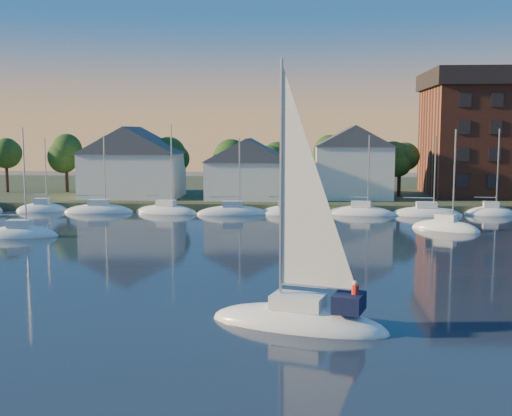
# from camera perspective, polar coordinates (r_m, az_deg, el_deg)

# --- Properties ---
(ground) EXTENTS (260.00, 260.00, 0.00)m
(ground) POSITION_cam_1_polar(r_m,az_deg,el_deg) (30.01, 1.67, -12.57)
(ground) COLOR black
(ground) RESTS_ON ground
(shoreline_land) EXTENTS (160.00, 50.00, 2.00)m
(shoreline_land) POSITION_cam_1_polar(r_m,az_deg,el_deg) (103.77, 3.49, 1.29)
(shoreline_land) COLOR #323E24
(shoreline_land) RESTS_ON ground
(wooden_dock) EXTENTS (120.00, 3.00, 1.00)m
(wooden_dock) POSITION_cam_1_polar(r_m,az_deg,el_deg) (80.91, 3.29, -0.27)
(wooden_dock) COLOR brown
(wooden_dock) RESTS_ON ground
(clubhouse_west) EXTENTS (13.65, 9.45, 9.64)m
(clubhouse_west) POSITION_cam_1_polar(r_m,az_deg,el_deg) (89.44, -10.90, 4.11)
(clubhouse_west) COLOR silver
(clubhouse_west) RESTS_ON shoreline_land
(clubhouse_centre) EXTENTS (11.55, 8.40, 8.08)m
(clubhouse_centre) POSITION_cam_1_polar(r_m,az_deg,el_deg) (85.73, -0.66, 3.59)
(clubhouse_centre) COLOR silver
(clubhouse_centre) RESTS_ON shoreline_land
(clubhouse_east) EXTENTS (10.50, 8.40, 9.80)m
(clubhouse_east) POSITION_cam_1_polar(r_m,az_deg,el_deg) (87.64, 8.64, 4.15)
(clubhouse_east) COLOR silver
(clubhouse_east) RESTS_ON shoreline_land
(tree_line) EXTENTS (93.40, 5.40, 8.90)m
(tree_line) POSITION_cam_1_polar(r_m,az_deg,el_deg) (91.33, 4.69, 5.04)
(tree_line) COLOR #372219
(tree_line) RESTS_ON shoreline_land
(moored_fleet) EXTENTS (87.50, 2.40, 12.05)m
(moored_fleet) POSITION_cam_1_polar(r_m,az_deg,el_deg) (77.92, 3.25, -0.47)
(moored_fleet) COLOR white
(moored_fleet) RESTS_ON ground
(hero_sailboat) EXTENTS (9.96, 5.68, 14.69)m
(hero_sailboat) POSITION_cam_1_polar(r_m,az_deg,el_deg) (33.43, 3.99, -9.45)
(hero_sailboat) COLOR white
(hero_sailboat) RESTS_ON ground
(drifting_sailboat_left) EXTENTS (7.60, 3.56, 11.44)m
(drifting_sailboat_left) POSITION_cam_1_polar(r_m,az_deg,el_deg) (64.93, -20.31, -2.35)
(drifting_sailboat_left) COLOR white
(drifting_sailboat_left) RESTS_ON ground
(drifting_sailboat_right) EXTENTS (7.30, 5.62, 11.28)m
(drifting_sailboat_right) POSITION_cam_1_polar(r_m,az_deg,el_deg) (67.91, 16.49, -1.82)
(drifting_sailboat_right) COLOR white
(drifting_sailboat_right) RESTS_ON ground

